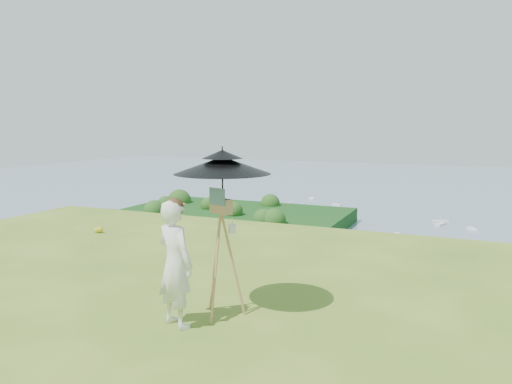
% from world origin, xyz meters
% --- Properties ---
extents(ground, '(14.00, 14.00, 0.00)m').
position_xyz_m(ground, '(0.00, 0.00, 0.00)').
color(ground, '#4C6F1F').
rests_on(ground, ground).
extents(shoreline_tier, '(170.00, 28.00, 8.00)m').
position_xyz_m(shoreline_tier, '(0.00, 75.00, -36.00)').
color(shoreline_tier, slate).
rests_on(shoreline_tier, bay_water).
extents(bay_water, '(700.00, 700.00, 0.00)m').
position_xyz_m(bay_water, '(0.00, 240.00, -34.00)').
color(bay_water, slate).
rests_on(bay_water, ground).
extents(peninsula, '(90.00, 60.00, 12.00)m').
position_xyz_m(peninsula, '(-75.00, 155.00, -29.00)').
color(peninsula, '#0E330E').
rests_on(peninsula, bay_water).
extents(slope_trees, '(110.00, 50.00, 6.00)m').
position_xyz_m(slope_trees, '(0.00, 35.00, -15.00)').
color(slope_trees, '#275419').
rests_on(slope_trees, forest_slope).
extents(harbor_town, '(110.00, 22.00, 5.00)m').
position_xyz_m(harbor_town, '(0.00, 75.00, -29.50)').
color(harbor_town, beige).
rests_on(harbor_town, shoreline_tier).
extents(moored_boats, '(140.00, 140.00, 0.70)m').
position_xyz_m(moored_boats, '(-12.50, 161.00, -33.65)').
color(moored_boats, silver).
rests_on(moored_boats, bay_water).
extents(wildflowers, '(10.00, 10.50, 0.12)m').
position_xyz_m(wildflowers, '(0.00, 0.25, 0.06)').
color(wildflowers, gold).
rests_on(wildflowers, ground).
extents(painter, '(0.66, 0.55, 1.54)m').
position_xyz_m(painter, '(0.74, 0.70, 0.77)').
color(painter, silver).
rests_on(painter, ground).
extents(field_easel, '(0.80, 0.80, 1.64)m').
position_xyz_m(field_easel, '(1.09, 1.20, 0.82)').
color(field_easel, '#B08349').
rests_on(field_easel, ground).
extents(sun_umbrella, '(1.59, 1.59, 0.80)m').
position_xyz_m(sun_umbrella, '(1.11, 1.23, 1.74)').
color(sun_umbrella, black).
rests_on(sun_umbrella, field_easel).
extents(painter_cap, '(0.31, 0.33, 0.10)m').
position_xyz_m(painter_cap, '(0.74, 0.70, 1.49)').
color(painter_cap, '#E37D83').
rests_on(painter_cap, painter).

